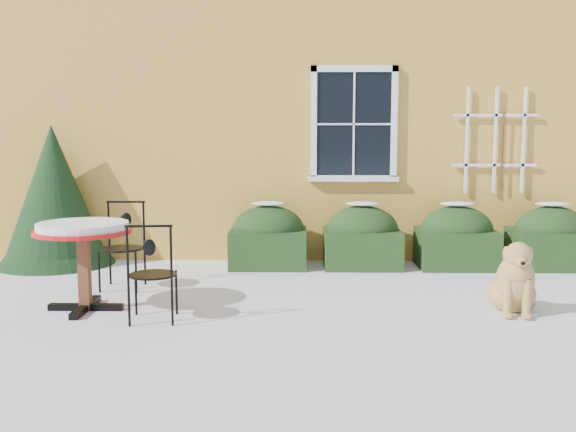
{
  "coord_description": "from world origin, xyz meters",
  "views": [
    {
      "loc": [
        0.12,
        -6.23,
        1.78
      ],
      "look_at": [
        0.0,
        1.0,
        0.9
      ],
      "focal_mm": 40.0,
      "sensor_mm": 36.0,
      "label": 1
    }
  ],
  "objects_px": {
    "evergreen_shrub": "(55,209)",
    "patio_chair_near": "(152,272)",
    "bistro_table": "(83,237)",
    "patio_chair_far": "(123,245)",
    "dog": "(514,283)"
  },
  "relations": [
    {
      "from": "bistro_table",
      "to": "patio_chair_near",
      "type": "height_order",
      "value": "patio_chair_near"
    },
    {
      "from": "patio_chair_near",
      "to": "patio_chair_far",
      "type": "distance_m",
      "value": 1.57
    },
    {
      "from": "evergreen_shrub",
      "to": "patio_chair_near",
      "type": "xyz_separation_m",
      "value": [
        2.02,
        -2.83,
        -0.3
      ]
    },
    {
      "from": "dog",
      "to": "patio_chair_near",
      "type": "bearing_deg",
      "value": -166.61
    },
    {
      "from": "bistro_table",
      "to": "patio_chair_near",
      "type": "bearing_deg",
      "value": -26.34
    },
    {
      "from": "evergreen_shrub",
      "to": "dog",
      "type": "distance_m",
      "value": 6.17
    },
    {
      "from": "patio_chair_far",
      "to": "bistro_table",
      "type": "bearing_deg",
      "value": -96.85
    },
    {
      "from": "patio_chair_far",
      "to": "dog",
      "type": "xyz_separation_m",
      "value": [
        4.29,
        -1.05,
        -0.2
      ]
    },
    {
      "from": "bistro_table",
      "to": "patio_chair_near",
      "type": "relative_size",
      "value": 1.02
    },
    {
      "from": "bistro_table",
      "to": "patio_chair_far",
      "type": "xyz_separation_m",
      "value": [
        0.13,
        1.02,
        -0.25
      ]
    },
    {
      "from": "evergreen_shrub",
      "to": "patio_chair_far",
      "type": "relative_size",
      "value": 1.91
    },
    {
      "from": "evergreen_shrub",
      "to": "patio_chair_far",
      "type": "distance_m",
      "value": 1.97
    },
    {
      "from": "evergreen_shrub",
      "to": "bistro_table",
      "type": "height_order",
      "value": "evergreen_shrub"
    },
    {
      "from": "bistro_table",
      "to": "patio_chair_far",
      "type": "bearing_deg",
      "value": 82.94
    },
    {
      "from": "evergreen_shrub",
      "to": "patio_chair_near",
      "type": "distance_m",
      "value": 3.49
    }
  ]
}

